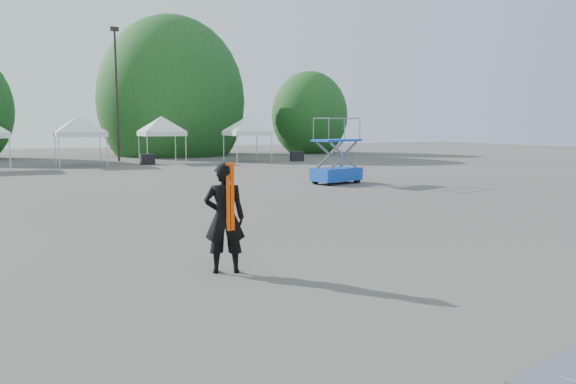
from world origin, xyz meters
name	(u,v)px	position (x,y,z in m)	size (l,w,h in m)	color
ground	(245,249)	(0.00, 0.00, 0.00)	(120.00, 120.00, 0.00)	#474442
light_pole_east	(116,87)	(3.00, 32.00, 5.52)	(0.60, 0.25, 9.80)	black
tree_mid_e	(172,101)	(9.00, 39.00, 4.84)	(5.12, 5.12, 7.79)	#382314
tree_far_e	(309,115)	(22.00, 37.00, 3.63)	(3.84, 3.84, 5.84)	#382314
tent_e	(79,119)	(-0.10, 28.27, 3.06)	(4.40, 4.40, 3.88)	silver
tent_f	(161,120)	(5.48, 28.89, 3.06)	(4.12, 4.12, 3.88)	silver
tent_g	(247,120)	(11.60, 27.72, 3.06)	(4.15, 4.15, 3.88)	silver
man	(225,218)	(-1.05, -1.64, 1.02)	(0.86, 0.72, 2.02)	black
scissor_lift	(337,151)	(9.05, 10.92, 1.52)	(2.55, 1.71, 3.01)	#0D27B5
crate_mid	(147,159)	(4.12, 27.58, 0.37)	(0.94, 0.73, 0.73)	black
crate_east	(297,156)	(15.02, 26.27, 0.36)	(0.94, 0.73, 0.73)	black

